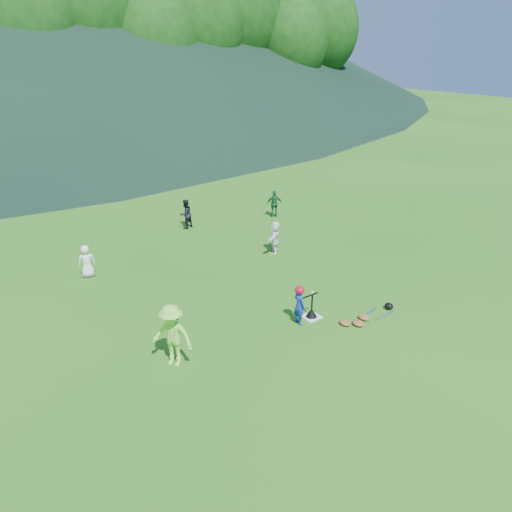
{
  "coord_description": "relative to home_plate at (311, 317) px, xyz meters",
  "views": [
    {
      "loc": [
        -7.97,
        -8.46,
        6.71
      ],
      "look_at": [
        0.0,
        2.5,
        0.9
      ],
      "focal_mm": 35.0,
      "sensor_mm": 36.0,
      "label": 1
    }
  ],
  "objects": [
    {
      "name": "outfield_fence",
      "position": [
        0.0,
        28.0,
        0.69
      ],
      "size": [
        70.07,
        0.08,
        1.33
      ],
      "color": "gray",
      "rests_on": "ground"
    },
    {
      "name": "adult_coach",
      "position": [
        -3.93,
        0.26,
        0.74
      ],
      "size": [
        1.01,
        1.11,
        1.5
      ],
      "primitive_type": "imported",
      "rotation": [
        0.0,
        0.0,
        -0.95
      ],
      "color": "#87E543",
      "rests_on": "ground"
    },
    {
      "name": "batting_tee",
      "position": [
        0.0,
        0.0,
        0.12
      ],
      "size": [
        0.3,
        0.3,
        0.68
      ],
      "color": "black",
      "rests_on": "home_plate"
    },
    {
      "name": "batter_gear",
      "position": [
        -0.45,
        -0.03,
        0.93
      ],
      "size": [
        0.73,
        0.26,
        0.4
      ],
      "color": "#B00B1E",
      "rests_on": "ground"
    },
    {
      "name": "equipment_pile",
      "position": [
        1.05,
        -0.92,
        0.06
      ],
      "size": [
        1.8,
        0.56,
        0.19
      ],
      "color": "olive",
      "rests_on": "ground"
    },
    {
      "name": "fielder_c",
      "position": [
        4.3,
        7.11,
        0.56
      ],
      "size": [
        0.71,
        0.58,
        1.13
      ],
      "primitive_type": "imported",
      "rotation": [
        0.0,
        0.0,
        2.6
      ],
      "color": "#1A582B",
      "rests_on": "ground"
    },
    {
      "name": "home_plate",
      "position": [
        0.0,
        0.0,
        0.0
      ],
      "size": [
        0.45,
        0.45,
        0.02
      ],
      "primitive_type": "cube",
      "color": "silver",
      "rests_on": "ground"
    },
    {
      "name": "baseball",
      "position": [
        0.0,
        0.0,
        0.73
      ],
      "size": [
        0.08,
        0.08,
        0.08
      ],
      "primitive_type": "sphere",
      "color": "white",
      "rests_on": "batting_tee"
    },
    {
      "name": "fielder_b",
      "position": [
        0.67,
        8.07,
        0.57
      ],
      "size": [
        0.66,
        0.58,
        1.16
      ],
      "primitive_type": "imported",
      "rotation": [
        0.0,
        0.0,
        3.43
      ],
      "color": "black",
      "rests_on": "ground"
    },
    {
      "name": "fielder_d",
      "position": [
        1.94,
        4.06,
        0.56
      ],
      "size": [
        1.03,
        0.94,
        1.14
      ],
      "primitive_type": "imported",
      "rotation": [
        0.0,
        0.0,
        3.84
      ],
      "color": "white",
      "rests_on": "ground"
    },
    {
      "name": "fielder_a",
      "position": [
        -3.93,
        5.96,
        0.51
      ],
      "size": [
        0.57,
        0.44,
        1.03
      ],
      "primitive_type": "imported",
      "rotation": [
        0.0,
        0.0,
        2.91
      ],
      "color": "white",
      "rests_on": "ground"
    },
    {
      "name": "batter_child",
      "position": [
        -0.47,
        -0.03,
        0.51
      ],
      "size": [
        0.28,
        0.4,
        1.04
      ],
      "primitive_type": "imported",
      "rotation": [
        0.0,
        0.0,
        1.5
      ],
      "color": "#16309A",
      "rests_on": "ground"
    },
    {
      "name": "ground",
      "position": [
        0.0,
        0.0,
        -0.01
      ],
      "size": [
        120.0,
        120.0,
        0.0
      ],
      "primitive_type": "plane",
      "color": "#1F5F15",
      "rests_on": "ground"
    }
  ]
}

